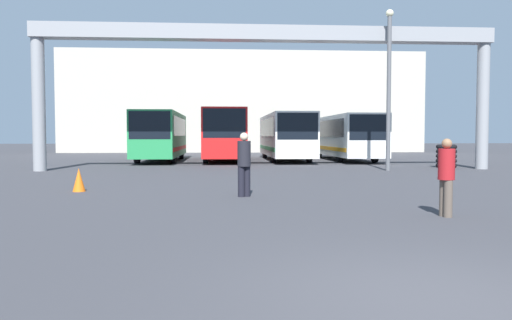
% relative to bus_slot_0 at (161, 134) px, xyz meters
% --- Properties ---
extents(ground_plane, '(200.00, 200.00, 0.00)m').
position_rel_bus_slot_0_xyz_m(ground_plane, '(6.15, -28.13, -1.79)').
color(ground_plane, '#38383D').
extents(building_backdrop, '(36.16, 12.00, 10.03)m').
position_rel_bus_slot_0_xyz_m(building_backdrop, '(6.15, 21.89, 3.22)').
color(building_backdrop, '#B7B2A3').
rests_on(building_backdrop, ground).
extents(overhead_gantry, '(22.04, 0.80, 6.89)m').
position_rel_bus_slot_0_xyz_m(overhead_gantry, '(6.15, -8.93, 3.83)').
color(overhead_gantry, gray).
rests_on(overhead_gantry, ground).
extents(bus_slot_0, '(2.50, 10.40, 3.11)m').
position_rel_bus_slot_0_xyz_m(bus_slot_0, '(0.00, 0.00, 0.00)').
color(bus_slot_0, '#268C4C').
rests_on(bus_slot_0, ground).
extents(bus_slot_1, '(2.62, 10.58, 3.27)m').
position_rel_bus_slot_0_xyz_m(bus_slot_1, '(4.10, 0.09, 0.09)').
color(bus_slot_1, red).
rests_on(bus_slot_1, ground).
extents(bus_slot_2, '(2.54, 11.51, 3.04)m').
position_rel_bus_slot_0_xyz_m(bus_slot_2, '(8.20, 0.55, -0.03)').
color(bus_slot_2, silver).
rests_on(bus_slot_2, ground).
extents(bus_slot_3, '(2.56, 11.67, 2.96)m').
position_rel_bus_slot_0_xyz_m(bus_slot_3, '(12.30, 0.63, -0.08)').
color(bus_slot_3, silver).
rests_on(bus_slot_3, ground).
extents(pedestrian_near_center, '(0.33, 0.33, 1.60)m').
position_rel_bus_slot_0_xyz_m(pedestrian_near_center, '(8.56, -23.03, -0.94)').
color(pedestrian_near_center, brown).
rests_on(pedestrian_near_center, ground).
extents(pedestrian_far_center, '(0.36, 0.36, 1.74)m').
position_rel_bus_slot_0_xyz_m(pedestrian_far_center, '(4.57, -19.39, -0.87)').
color(pedestrian_far_center, black).
rests_on(pedestrian_far_center, ground).
extents(traffic_cone, '(0.37, 0.37, 0.70)m').
position_rel_bus_slot_0_xyz_m(traffic_cone, '(-0.28, -17.81, -1.44)').
color(traffic_cone, orange).
rests_on(traffic_cone, ground).
extents(tire_stack, '(1.04, 1.04, 1.20)m').
position_rel_bus_slot_0_xyz_m(tire_stack, '(15.61, -7.76, -1.19)').
color(tire_stack, black).
rests_on(tire_stack, ground).
extents(lamp_post, '(0.36, 0.36, 7.56)m').
position_rel_bus_slot_0_xyz_m(lamp_post, '(11.82, -9.78, 2.35)').
color(lamp_post, '#595B60').
rests_on(lamp_post, ground).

